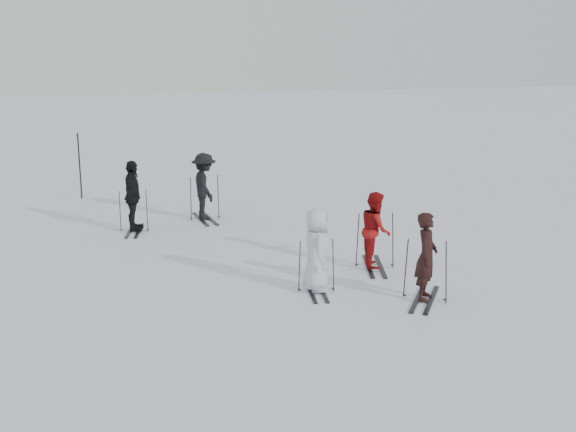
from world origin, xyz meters
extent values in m
plane|color=silver|center=(0.00, 0.00, 0.00)|extent=(120.00, 120.00, 0.00)
imported|color=black|center=(1.90, -2.58, 0.88)|extent=(0.70, 0.77, 1.76)
imported|color=maroon|center=(1.71, -0.29, 0.86)|extent=(0.84, 0.97, 1.72)
imported|color=silver|center=(-0.05, -1.54, 0.86)|extent=(0.66, 0.91, 1.72)
imported|color=black|center=(-3.46, 4.34, 0.96)|extent=(0.66, 1.18, 1.91)
imported|color=black|center=(-1.41, 5.23, 0.95)|extent=(0.84, 1.30, 1.91)
cylinder|color=black|center=(-4.95, 9.10, 1.08)|extent=(0.06, 0.06, 2.16)
camera|label=1|loc=(-4.10, -15.09, 4.99)|focal=45.00mm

